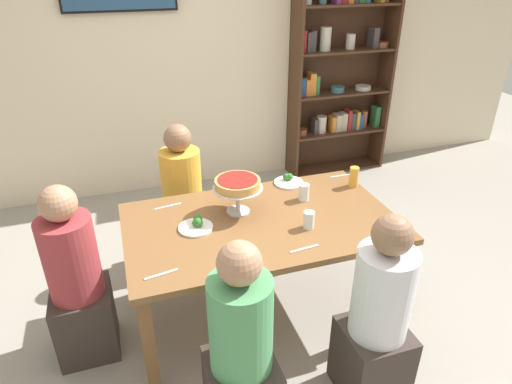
# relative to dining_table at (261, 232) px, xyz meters

# --- Properties ---
(ground_plane) EXTENTS (12.00, 12.00, 0.00)m
(ground_plane) POSITION_rel_dining_table_xyz_m (0.00, 0.00, -0.66)
(ground_plane) COLOR gray
(rear_partition) EXTENTS (8.00, 0.12, 2.80)m
(rear_partition) POSITION_rel_dining_table_xyz_m (0.00, 2.20, 0.74)
(rear_partition) COLOR beige
(rear_partition) RESTS_ON ground_plane
(dining_table) EXTENTS (1.67, 0.99, 0.74)m
(dining_table) POSITION_rel_dining_table_xyz_m (0.00, 0.00, 0.00)
(dining_table) COLOR brown
(dining_table) RESTS_ON ground_plane
(bookshelf) EXTENTS (1.10, 0.30, 2.21)m
(bookshelf) POSITION_rel_dining_table_xyz_m (1.56, 2.01, 0.47)
(bookshelf) COLOR #422819
(bookshelf) RESTS_ON ground_plane
(diner_far_left) EXTENTS (0.34, 0.34, 1.15)m
(diner_far_left) POSITION_rel_dining_table_xyz_m (-0.37, 0.76, -0.16)
(diner_far_left) COLOR #382D28
(diner_far_left) RESTS_ON ground_plane
(diner_near_left) EXTENTS (0.34, 0.34, 1.15)m
(diner_near_left) POSITION_rel_dining_table_xyz_m (-0.36, -0.77, -0.16)
(diner_near_left) COLOR #382D28
(diner_near_left) RESTS_ON ground_plane
(diner_head_west) EXTENTS (0.34, 0.34, 1.15)m
(diner_head_west) POSITION_rel_dining_table_xyz_m (-1.12, 0.02, -0.16)
(diner_head_west) COLOR #382D28
(diner_head_west) RESTS_ON ground_plane
(diner_near_right) EXTENTS (0.34, 0.34, 1.15)m
(diner_near_right) POSITION_rel_dining_table_xyz_m (0.38, -0.79, -0.16)
(diner_near_right) COLOR #382D28
(diner_near_right) RESTS_ON ground_plane
(deep_dish_pizza_stand) EXTENTS (0.32, 0.32, 0.23)m
(deep_dish_pizza_stand) POSITION_rel_dining_table_xyz_m (-0.11, 0.15, 0.27)
(deep_dish_pizza_stand) COLOR silver
(deep_dish_pizza_stand) RESTS_ON dining_table
(salad_plate_near_diner) EXTENTS (0.21, 0.21, 0.07)m
(salad_plate_near_diner) POSITION_rel_dining_table_xyz_m (-0.40, 0.04, 0.10)
(salad_plate_near_diner) COLOR white
(salad_plate_near_diner) RESTS_ON dining_table
(salad_plate_far_diner) EXTENTS (0.21, 0.21, 0.06)m
(salad_plate_far_diner) POSITION_rel_dining_table_xyz_m (-0.24, -0.40, 0.10)
(salad_plate_far_diner) COLOR white
(salad_plate_far_diner) RESTS_ON dining_table
(salad_plate_spare) EXTENTS (0.21, 0.21, 0.07)m
(salad_plate_spare) POSITION_rel_dining_table_xyz_m (0.36, 0.43, 0.10)
(salad_plate_spare) COLOR white
(salad_plate_spare) RESTS_ON dining_table
(beer_glass_amber_tall) EXTENTS (0.07, 0.07, 0.15)m
(beer_glass_amber_tall) POSITION_rel_dining_table_xyz_m (0.77, 0.24, 0.16)
(beer_glass_amber_tall) COLOR gold
(beer_glass_amber_tall) RESTS_ON dining_table
(water_glass_clear_near) EXTENTS (0.07, 0.07, 0.11)m
(water_glass_clear_near) POSITION_rel_dining_table_xyz_m (0.36, 0.16, 0.14)
(water_glass_clear_near) COLOR white
(water_glass_clear_near) RESTS_ON dining_table
(water_glass_clear_far) EXTENTS (0.07, 0.07, 0.11)m
(water_glass_clear_far) POSITION_rel_dining_table_xyz_m (0.25, -0.17, 0.14)
(water_glass_clear_far) COLOR white
(water_glass_clear_far) RESTS_ON dining_table
(cutlery_fork_near) EXTENTS (0.18, 0.05, 0.00)m
(cutlery_fork_near) POSITION_rel_dining_table_xyz_m (-0.66, -0.34, 0.09)
(cutlery_fork_near) COLOR silver
(cutlery_fork_near) RESTS_ON dining_table
(cutlery_knife_near) EXTENTS (0.18, 0.03, 0.00)m
(cutlery_knife_near) POSITION_rel_dining_table_xyz_m (0.13, -0.37, 0.09)
(cutlery_knife_near) COLOR silver
(cutlery_knife_near) RESTS_ON dining_table
(cutlery_fork_far) EXTENTS (0.18, 0.04, 0.00)m
(cutlery_fork_far) POSITION_rel_dining_table_xyz_m (-0.52, 0.35, 0.09)
(cutlery_fork_far) COLOR silver
(cutlery_fork_far) RESTS_ON dining_table
(cutlery_knife_far) EXTENTS (0.18, 0.02, 0.00)m
(cutlery_knife_far) POSITION_rel_dining_table_xyz_m (0.77, 0.41, 0.09)
(cutlery_knife_far) COLOR silver
(cutlery_knife_far) RESTS_ON dining_table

